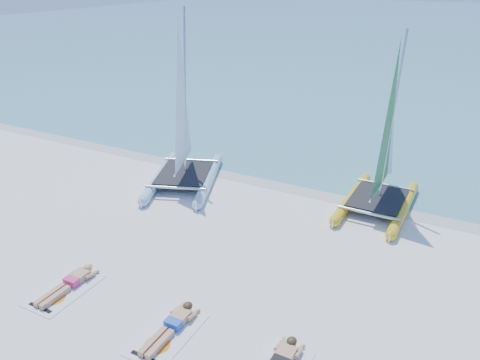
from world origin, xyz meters
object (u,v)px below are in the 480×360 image
Objects in this scene: catamaran_blue at (182,133)px; sunbather_a at (70,282)px; catamaran_yellow at (386,152)px; towel_b at (167,335)px; sunbather_b at (172,325)px; towel_a at (65,290)px.

catamaran_blue is 6.91m from sunbather_a.
towel_b is at bearing -106.73° from catamaran_yellow.
catamaran_yellow is 3.35× the size of sunbather_b.
towel_b is (3.13, -0.26, -0.11)m from sunbather_a.
catamaran_blue is 3.40× the size of towel_a.
sunbather_a is (-5.75, -8.25, -1.70)m from catamaran_yellow.
catamaran_blue reaches higher than towel_a.
towel_a is at bearing -102.14° from catamaran_blue.
towel_a is 1.07× the size of sunbather_a.
catamaran_blue reaches higher than sunbather_b.
catamaran_blue is 3.64× the size of sunbather_b.
sunbather_a is 1.00× the size of sunbather_b.
sunbather_b reaches higher than towel_b.
towel_a is at bearing -123.87° from catamaran_yellow.
catamaran_blue is at bearing 121.30° from towel_b.
catamaran_blue is at bearing 98.76° from towel_a.
catamaran_yellow is 8.89m from sunbather_b.
sunbather_b is at bearing 90.00° from towel_b.
towel_a is 1.00× the size of towel_b.
catamaran_blue is at bearing -166.00° from catamaran_yellow.
sunbather_a is at bearing -101.89° from catamaran_blue.
towel_b is 1.07× the size of sunbather_b.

